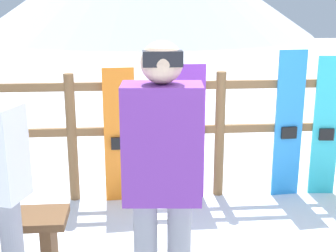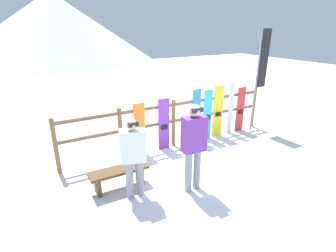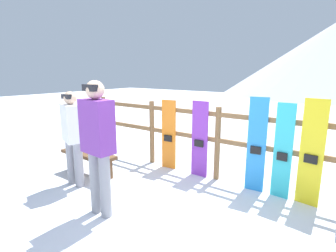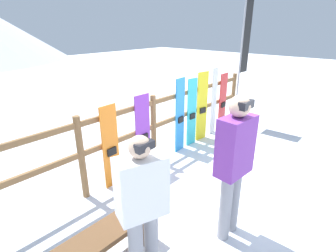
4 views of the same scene
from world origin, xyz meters
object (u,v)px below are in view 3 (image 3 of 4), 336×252
Objects in this scene: snowboard_orange at (169,135)px; snowboard_cyan at (283,152)px; bench at (89,159)px; snowboard_purple at (200,140)px; person_purple at (98,139)px; snowboard_blue at (256,145)px; person_white at (73,133)px; snowboard_yellow at (311,154)px.

snowboard_orange is 0.94× the size of snowboard_cyan.
snowboard_purple is (1.65, 1.17, 0.37)m from bench.
bench is at bearing 148.98° from person_purple.
bench is 1.63m from person_purple.
snowboard_blue is (2.66, 1.17, 0.44)m from bench.
person_white is at bearing -151.41° from snowboard_cyan.
snowboard_blue is at bearing 53.82° from person_purple.
snowboard_blue reaches higher than bench.
bench is 0.73m from person_white.
snowboard_purple is (1.48, 1.57, -0.21)m from person_white.
bench is 0.85× the size of snowboard_purple.
person_purple is at bearing -101.62° from snowboard_purple.
bench is 3.30m from snowboard_cyan.
snowboard_blue is (1.70, 0.00, 0.08)m from snowboard_orange.
snowboard_yellow is (0.76, 0.00, 0.01)m from snowboard_blue.
snowboard_cyan is 0.37m from snowboard_yellow.
snowboard_purple is at bearing 0.00° from snowboard_orange.
bench is at bearing 113.69° from person_white.
person_white is 2.17m from snowboard_purple.
person_purple is 1.16× the size of snowboard_yellow.
person_purple reaches higher than snowboard_yellow.
person_white reaches higher than snowboard_purple.
snowboard_orange is at bearing 63.25° from person_white.
snowboard_purple reaches higher than bench.
snowboard_blue reaches higher than snowboard_purple.
person_purple is 1.23× the size of snowboard_cyan.
snowboard_yellow reaches higher than snowboard_cyan.
person_white is 3.61m from snowboard_yellow.
snowboard_blue is at bearing 32.23° from person_white.
snowboard_orange is at bearing -179.99° from snowboard_blue.
snowboard_orange is 0.69m from snowboard_purple.
person_purple is 1.15m from person_white.
snowboard_blue reaches higher than snowboard_orange.
snowboard_blue is (1.01, 0.00, 0.06)m from snowboard_purple.
person_white is 1.14× the size of snowboard_purple.
person_white is 1.09× the size of snowboard_cyan.
snowboard_blue is at bearing -180.00° from snowboard_yellow.
snowboard_orange is at bearing -180.00° from snowboard_cyan.
snowboard_purple is at bearing 46.74° from person_white.
person_white is 3.28m from snowboard_cyan.
snowboard_orange is 0.98× the size of snowboard_purple.
person_white reaches higher than snowboard_cyan.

